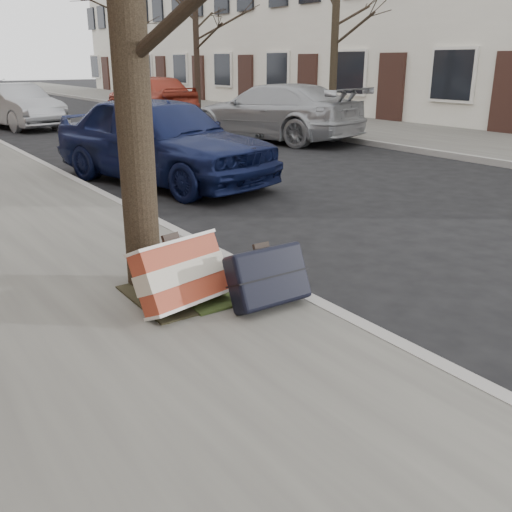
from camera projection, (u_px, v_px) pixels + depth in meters
ground at (471, 300)px, 4.71m from camera, size 120.00×120.00×0.00m
far_sidewalk at (247, 114)px, 20.55m from camera, size 4.00×70.00×0.12m
house_far at (342, 16)px, 23.06m from camera, size 6.70×40.00×7.20m
dirt_patch at (187, 292)px, 4.52m from camera, size 0.85×0.85×0.02m
suitcase_red at (181, 274)px, 4.19m from camera, size 0.75×0.51×0.53m
suitcase_navy at (268, 276)px, 4.21m from camera, size 0.61×0.36×0.48m
car_near_front at (162, 139)px, 9.01m from camera, size 2.59×4.36×1.39m
car_near_mid at (16, 106)px, 16.53m from camera, size 2.07×3.98×1.25m
car_far_front at (273, 112)px, 13.99m from camera, size 3.07×5.00×1.35m
car_far_back at (150, 95)px, 20.22m from camera, size 2.01×4.38×1.46m
tree_far_a at (335, 39)px, 15.41m from camera, size 0.21×0.21×4.61m
tree_far_b at (196, 40)px, 21.36m from camera, size 0.22×0.22×4.96m
tree_far_c at (120, 46)px, 27.23m from camera, size 0.22×0.22×4.82m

